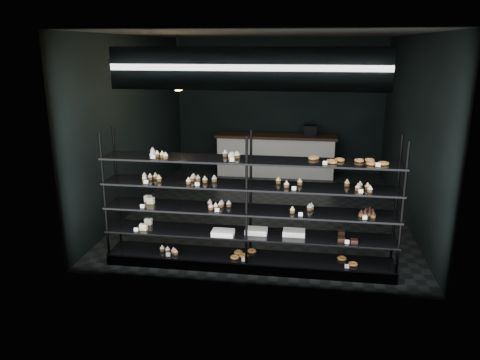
{
  "coord_description": "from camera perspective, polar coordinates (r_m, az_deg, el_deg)",
  "views": [
    {
      "loc": [
        0.75,
        -8.42,
        3.01
      ],
      "look_at": [
        -0.23,
        -1.9,
        1.11
      ],
      "focal_mm": 35.0,
      "sensor_mm": 36.0,
      "label": 1
    }
  ],
  "objects": [
    {
      "name": "room",
      "position": [
        8.57,
        3.42,
        6.57
      ],
      "size": [
        5.01,
        6.01,
        3.2
      ],
      "color": "black",
      "rests_on": "ground"
    },
    {
      "name": "pendant_lamp",
      "position": [
        7.85,
        -7.53,
        11.85
      ],
      "size": [
        0.31,
        0.31,
        0.88
      ],
      "color": "black",
      "rests_on": "room"
    },
    {
      "name": "service_counter",
      "position": [
        11.23,
        4.42,
        3.1
      ],
      "size": [
        2.84,
        0.65,
        1.23
      ],
      "color": "beige",
      "rests_on": "room"
    },
    {
      "name": "display_shelf",
      "position": [
        6.48,
        0.89,
        -5.49
      ],
      "size": [
        4.0,
        0.5,
        1.91
      ],
      "color": "black",
      "rests_on": "room"
    },
    {
      "name": "signage",
      "position": [
        5.55,
        0.8,
        13.39
      ],
      "size": [
        3.3,
        0.05,
        0.5
      ],
      "color": "#0D1F45",
      "rests_on": "room"
    }
  ]
}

